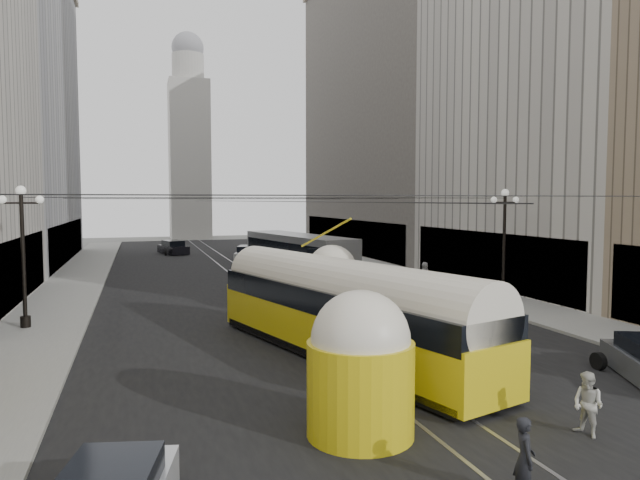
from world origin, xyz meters
TOP-DOWN VIEW (x-y plane):
  - ground at (0.00, 0.00)m, footprint 170.00×170.00m
  - road at (0.00, 32.50)m, footprint 20.00×85.00m
  - sidewalk_left at (-12.00, 36.00)m, footprint 4.00×72.00m
  - sidewalk_right at (12.00, 36.00)m, footprint 4.00×72.00m
  - rail_left at (-0.75, 32.50)m, footprint 0.12×85.00m
  - rail_right at (0.75, 32.50)m, footprint 0.12×85.00m
  - building_right_far at (20.00, 48.00)m, footprint 12.60×32.60m
  - distant_tower at (0.00, 80.00)m, footprint 6.00×6.00m
  - lamppost_left_mid at (-12.60, 18.00)m, footprint 1.86×0.44m
  - lamppost_right_mid at (12.60, 18.00)m, footprint 1.86×0.44m
  - catenary at (0.12, 31.49)m, footprint 25.00×72.00m
  - streetcar at (-0.50, 9.54)m, footprint 6.61×16.38m
  - city_bus at (3.55, 30.30)m, footprint 5.27×13.53m
  - sedan_white_far at (2.38, 44.54)m, footprint 3.29×4.97m
  - sedan_dark_far at (-4.11, 53.72)m, footprint 3.26×5.11m
  - pedestrian_crossing_a at (-0.53, -1.13)m, footprint 0.60×0.71m
  - pedestrian_crossing_b at (2.91, 0.93)m, footprint 0.76×0.89m
  - pedestrian_sidewalk_right at (10.70, 24.00)m, footprint 0.85×0.63m

SIDE VIEW (x-z plane):
  - ground at x=0.00m, z-range 0.00..0.00m
  - road at x=0.00m, z-range -0.01..0.01m
  - rail_left at x=-0.75m, z-range -0.02..0.02m
  - rail_right at x=0.75m, z-range -0.02..0.02m
  - sidewalk_left at x=-12.00m, z-range 0.00..0.15m
  - sidewalk_right at x=12.00m, z-range 0.00..0.15m
  - sedan_white_far at x=2.38m, z-range -0.07..1.39m
  - sedan_dark_far at x=-4.11m, z-range -0.07..1.43m
  - pedestrian_crossing_b at x=2.91m, z-range 0.00..1.62m
  - pedestrian_crossing_a at x=-0.53m, z-range 0.00..1.66m
  - pedestrian_sidewalk_right at x=10.70m, z-range 0.15..1.71m
  - streetcar at x=-0.50m, z-range -0.04..3.67m
  - city_bus at x=3.55m, z-range 0.16..3.50m
  - lamppost_left_mid at x=-12.60m, z-range 0.56..6.93m
  - lamppost_right_mid at x=12.60m, z-range 0.56..6.93m
  - catenary at x=0.12m, z-range 5.77..6.00m
  - distant_tower at x=0.00m, z-range -0.71..30.65m
  - building_right_far at x=20.00m, z-range 0.01..32.61m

